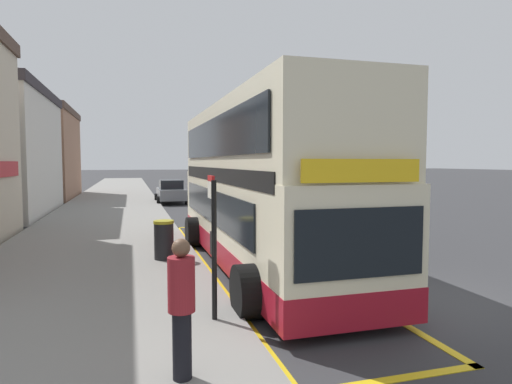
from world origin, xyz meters
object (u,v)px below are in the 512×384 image
(parked_car_grey_kerbside, at_px, (171,192))
(litter_bin, at_px, (164,240))
(pedestrian_waiting_near_sign, at_px, (182,303))
(parked_car_white_behind, at_px, (266,187))
(bus_stop_sign, at_px, (213,233))
(double_decker_bus, at_px, (259,191))
(parked_car_teal_distant, at_px, (218,179))

(parked_car_grey_kerbside, bearing_deg, litter_bin, -98.18)
(parked_car_grey_kerbside, distance_m, pedestrian_waiting_near_sign, 25.39)
(parked_car_white_behind, distance_m, pedestrian_waiting_near_sign, 31.04)
(parked_car_white_behind, bearing_deg, bus_stop_sign, -107.85)
(double_decker_bus, bearing_deg, litter_bin, 162.70)
(parked_car_white_behind, height_order, pedestrian_waiting_near_sign, pedestrian_waiting_near_sign)
(parked_car_grey_kerbside, xyz_separation_m, pedestrian_waiting_near_sign, (-2.12, -25.30, 0.31))
(pedestrian_waiting_near_sign, bearing_deg, parked_car_white_behind, 70.66)
(litter_bin, bearing_deg, parked_car_white_behind, 65.90)
(double_decker_bus, bearing_deg, bus_stop_sign, -116.20)
(double_decker_bus, bearing_deg, parked_car_white_behind, 72.12)
(parked_car_white_behind, xyz_separation_m, pedestrian_waiting_near_sign, (-10.28, -29.29, 0.31))
(bus_stop_sign, bearing_deg, parked_car_grey_kerbside, 86.69)
(parked_car_teal_distant, xyz_separation_m, parked_car_white_behind, (0.42, -18.45, 0.00))
(litter_bin, bearing_deg, parked_car_teal_distant, 76.80)
(parked_car_teal_distant, distance_m, litter_bin, 41.89)
(parked_car_white_behind, bearing_deg, litter_bin, -112.74)
(bus_stop_sign, relative_size, parked_car_teal_distant, 0.59)
(pedestrian_waiting_near_sign, bearing_deg, parked_car_teal_distant, 78.33)
(parked_car_grey_kerbside, bearing_deg, bus_stop_sign, -95.79)
(parked_car_white_behind, bearing_deg, parked_car_grey_kerbside, -152.61)
(double_decker_bus, height_order, parked_car_white_behind, double_decker_bus)
(parked_car_grey_kerbside, xyz_separation_m, parked_car_teal_distant, (7.74, 22.43, 0.00))
(parked_car_grey_kerbside, bearing_deg, pedestrian_waiting_near_sign, -97.27)
(parked_car_teal_distant, relative_size, pedestrian_waiting_near_sign, 2.37)
(double_decker_bus, distance_m, pedestrian_waiting_near_sign, 6.84)
(bus_stop_sign, height_order, litter_bin, bus_stop_sign)
(pedestrian_waiting_near_sign, distance_m, litter_bin, 6.97)
(double_decker_bus, bearing_deg, parked_car_grey_kerbside, 92.08)
(parked_car_teal_distant, bearing_deg, parked_car_white_behind, 89.17)
(parked_car_white_behind, bearing_deg, pedestrian_waiting_near_sign, -107.98)
(parked_car_grey_kerbside, distance_m, parked_car_teal_distant, 23.73)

